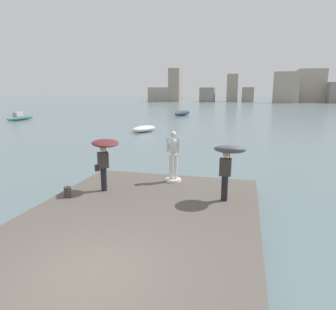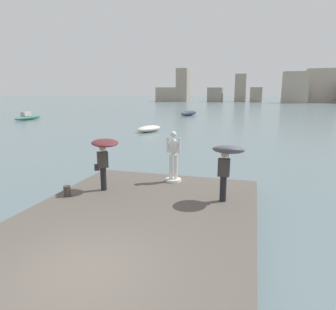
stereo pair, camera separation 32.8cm
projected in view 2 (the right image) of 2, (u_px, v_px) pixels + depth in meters
ground_plane at (231, 120)px, 44.15m from camera, size 400.00×400.00×0.00m
pier at (128, 230)px, 8.66m from camera, size 7.06×10.69×0.40m
statue_white_figure at (173, 159)px, 12.52m from camera, size 0.66×0.66×2.10m
onlooker_left at (104, 151)px, 11.34m from camera, size 1.41×1.41×1.96m
onlooker_right at (227, 156)px, 10.11m from camera, size 1.10×1.13×2.02m
mooring_bollard at (67, 191)px, 10.85m from camera, size 0.24×0.24×0.38m
boat_near at (28, 117)px, 44.40m from camera, size 1.08×5.23×1.17m
boat_mid at (189, 113)px, 52.00m from camera, size 2.46×5.11×0.84m
boat_far at (149, 129)px, 31.30m from camera, size 2.48×3.50×0.63m
distant_skyline at (267, 89)px, 114.74m from camera, size 75.32×13.89×13.03m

